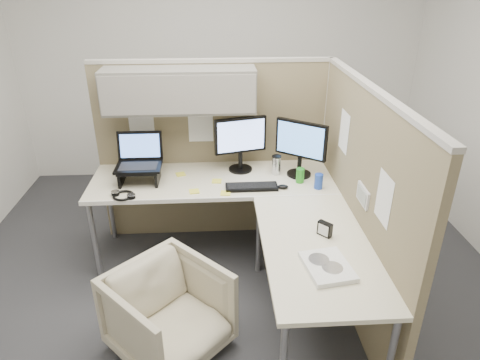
{
  "coord_description": "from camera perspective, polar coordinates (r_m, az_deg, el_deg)",
  "views": [
    {
      "loc": [
        -0.07,
        -2.63,
        2.26
      ],
      "look_at": [
        0.1,
        0.25,
        0.85
      ],
      "focal_mm": 32.0,
      "sensor_mm": 36.0,
      "label": 1
    }
  ],
  "objects": [
    {
      "name": "sticky_note_b",
      "position": [
        3.28,
        -1.94,
        -1.75
      ],
      "size": [
        0.08,
        0.08,
        0.01
      ],
      "primitive_type": "cube",
      "rotation": [
        0.0,
        0.0,
        -0.1
      ],
      "color": "yellow",
      "rests_on": "desk"
    },
    {
      "name": "desk_clock",
      "position": [
        2.81,
        11.23,
        -6.43
      ],
      "size": [
        0.09,
        0.1,
        0.1
      ],
      "rotation": [
        0.0,
        0.0,
        -0.83
      ],
      "color": "black",
      "rests_on": "desk"
    },
    {
      "name": "monitor_right",
      "position": [
        3.5,
        8.1,
        4.75
      ],
      "size": [
        0.38,
        0.29,
        0.47
      ],
      "rotation": [
        0.0,
        0.0,
        -0.63
      ],
      "color": "black",
      "rests_on": "desk"
    },
    {
      "name": "keyboard",
      "position": [
        3.35,
        1.56,
        -0.93
      ],
      "size": [
        0.41,
        0.14,
        0.02
      ],
      "primitive_type": "cube",
      "rotation": [
        0.0,
        0.0,
        0.01
      ],
      "color": "black",
      "rests_on": "desk"
    },
    {
      "name": "desk",
      "position": [
        3.18,
        0.58,
        -3.6
      ],
      "size": [
        2.0,
        1.98,
        0.73
      ],
      "color": "beige",
      "rests_on": "ground"
    },
    {
      "name": "sticky_note_a",
      "position": [
        3.32,
        -6.12,
        -1.51
      ],
      "size": [
        0.09,
        0.09,
        0.01
      ],
      "primitive_type": "cube",
      "rotation": [
        0.0,
        0.0,
        0.17
      ],
      "color": "yellow",
      "rests_on": "desk"
    },
    {
      "name": "partition_back",
      "position": [
        3.66,
        -5.55,
        7.36
      ],
      "size": [
        2.0,
        0.36,
        1.63
      ],
      "color": "#837555",
      "rests_on": "ground"
    },
    {
      "name": "monitor_left",
      "position": [
        3.56,
        0.07,
        5.38
      ],
      "size": [
        0.43,
        0.2,
        0.47
      ],
      "rotation": [
        0.0,
        0.0,
        0.25
      ],
      "color": "black",
      "rests_on": "desk"
    },
    {
      "name": "soda_can_silver",
      "position": [
        3.46,
        8.02,
        0.62
      ],
      "size": [
        0.07,
        0.07,
        0.12
      ],
      "primitive_type": "cylinder",
      "color": "#268C1E",
      "rests_on": "desk"
    },
    {
      "name": "partition_right",
      "position": [
        3.1,
        15.29,
        -2.71
      ],
      "size": [
        0.07,
        2.03,
        1.63
      ],
      "color": "#837555",
      "rests_on": "ground"
    },
    {
      "name": "office_chair",
      "position": [
        2.87,
        -9.49,
        -16.67
      ],
      "size": [
        0.88,
        0.88,
        0.66
      ],
      "primitive_type": "imported",
      "rotation": [
        0.0,
        0.0,
        0.77
      ],
      "color": "#B5AA90",
      "rests_on": "ground"
    },
    {
      "name": "paper_stack",
      "position": [
        2.54,
        11.57,
        -11.23
      ],
      "size": [
        0.29,
        0.35,
        0.03
      ],
      "rotation": [
        0.0,
        0.0,
        0.16
      ],
      "color": "white",
      "rests_on": "desk"
    },
    {
      "name": "soda_can_green",
      "position": [
        3.39,
        10.44,
        -0.17
      ],
      "size": [
        0.07,
        0.07,
        0.12
      ],
      "primitive_type": "cylinder",
      "color": "#1E3FA5",
      "rests_on": "desk"
    },
    {
      "name": "sticky_note_d",
      "position": [
        3.47,
        -3.12,
        -0.14
      ],
      "size": [
        0.08,
        0.08,
        0.01
      ],
      "primitive_type": "cube",
      "rotation": [
        0.0,
        0.0,
        -0.08
      ],
      "color": "yellow",
      "rests_on": "desk"
    },
    {
      "name": "headphones",
      "position": [
        3.34,
        -15.3,
        -1.98
      ],
      "size": [
        0.22,
        0.22,
        0.03
      ],
      "rotation": [
        0.0,
        0.0,
        -0.43
      ],
      "color": "black",
      "rests_on": "desk"
    },
    {
      "name": "travel_mug",
      "position": [
        3.58,
        4.87,
        2.03
      ],
      "size": [
        0.08,
        0.08,
        0.16
      ],
      "color": "silver",
      "rests_on": "desk"
    },
    {
      "name": "laptop_station",
      "position": [
        3.52,
        -13.29,
        2.06
      ],
      "size": [
        0.36,
        0.31,
        0.38
      ],
      "color": "black",
      "rests_on": "desk"
    },
    {
      "name": "ground",
      "position": [
        3.47,
        -1.44,
        -14.6
      ],
      "size": [
        4.5,
        4.5,
        0.0
      ],
      "primitive_type": "plane",
      "color": "#2C2C30",
      "rests_on": "ground"
    },
    {
      "name": "sticky_note_c",
      "position": [
        3.61,
        -7.92,
        0.77
      ],
      "size": [
        0.09,
        0.09,
        0.01
      ],
      "primitive_type": "cube",
      "rotation": [
        0.0,
        0.0,
        0.28
      ],
      "color": "yellow",
      "rests_on": "desk"
    },
    {
      "name": "mouse",
      "position": [
        3.37,
        5.76,
        -0.89
      ],
      "size": [
        0.09,
        0.07,
        0.03
      ],
      "primitive_type": "ellipsoid",
      "rotation": [
        0.0,
        0.0,
        -0.18
      ],
      "color": "black",
      "rests_on": "desk"
    }
  ]
}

